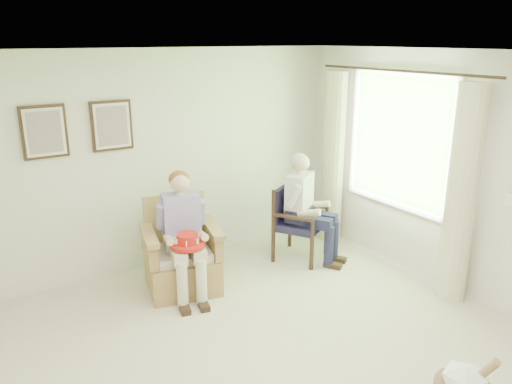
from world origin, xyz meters
The scene contains 13 objects.
back_wall centered at (0.00, 2.75, 1.30)m, with size 5.00×0.04×2.60m, color silver.
right_wall centered at (2.50, 0.00, 1.30)m, with size 0.04×5.50×2.60m, color silver.
ceiling centered at (0.00, 0.00, 2.60)m, with size 5.00×5.50×0.02m, color white.
window centered at (2.46, 1.20, 1.58)m, with size 0.13×2.50×1.63m.
curtain_left centered at (2.33, 0.22, 1.15)m, with size 0.34×0.34×2.30m, color beige.
curtain_right centered at (2.33, 2.18, 1.15)m, with size 0.34×0.34×2.30m, color beige.
framed_print_left centered at (-1.15, 2.71, 1.78)m, with size 0.45×0.05×0.55m.
framed_print_right centered at (-0.45, 2.71, 1.78)m, with size 0.45×0.05×0.55m.
wicker_armchair centered at (-0.02, 2.02, 0.32)m, with size 0.79×0.78×1.01m.
wood_armchair centered at (1.59, 1.99, 0.50)m, with size 0.60×0.56×0.92m.
person_wicker centered at (-0.02, 1.89, 0.78)m, with size 0.40×0.62×1.33m.
person_dark centered at (1.59, 1.84, 0.78)m, with size 0.40×0.63×1.34m.
red_hat centered at (-0.08, 1.69, 0.68)m, with size 0.36×0.36×0.14m.
Camera 1 is at (-2.10, -2.70, 2.71)m, focal length 35.00 mm.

